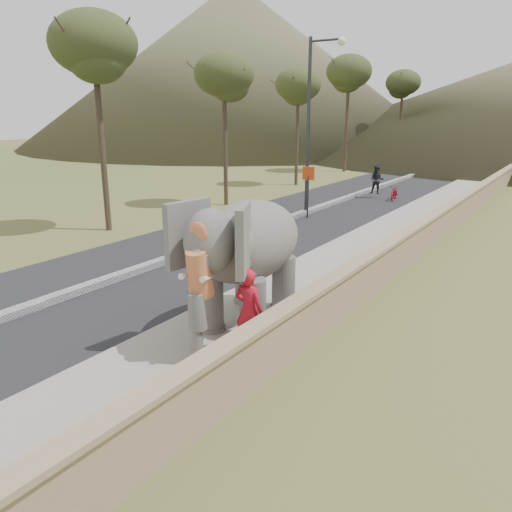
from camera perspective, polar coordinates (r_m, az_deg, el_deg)
The scene contains 11 objects.
ground at distance 10.15m, azimuth -8.77°, elevation -12.35°, with size 160.00×160.00×0.00m, color olive.
road at distance 20.48m, azimuth -0.50°, elevation 2.63°, with size 7.00×120.00×0.03m, color black.
median at distance 20.46m, azimuth -0.50°, elevation 2.89°, with size 0.35×120.00×0.22m, color black.
walkway at distance 18.24m, azimuth 12.65°, elevation 0.72°, with size 3.00×120.00×0.15m, color #9E9687.
parapet at distance 17.64m, azimuth 17.74°, elevation 1.41°, with size 0.30×120.00×1.10m, color tan.
lamppost at distance 23.83m, azimuth 6.72°, elevation 16.22°, with size 1.76×0.36×8.00m.
signboard at distance 23.25m, azimuth 5.99°, elevation 8.26°, with size 0.60×0.08×2.40m.
hill_left at distance 75.95m, azimuth -2.37°, elevation 20.85°, with size 60.00×60.00×22.00m, color brown.
elephant_and_man at distance 11.29m, azimuth -0.81°, elevation -0.33°, with size 2.67×4.33×2.94m.
motorcyclist at distance 29.38m, azimuth 14.61°, elevation 7.71°, with size 1.95×1.71×1.87m.
trees at distance 35.70m, azimuth 24.00°, elevation 13.67°, with size 47.75×42.49×9.43m.
Camera 1 is at (6.11, -6.52, 4.82)m, focal length 35.00 mm.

